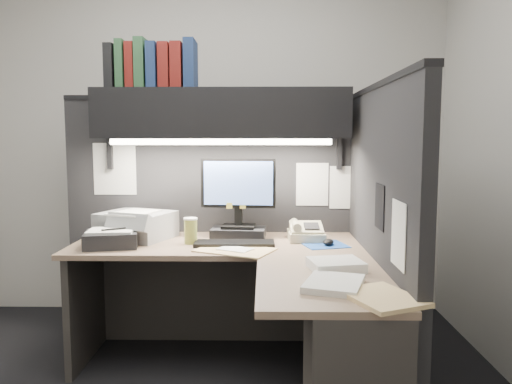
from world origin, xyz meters
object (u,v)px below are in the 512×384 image
desk (272,324)px  keyboard (234,243)px  telephone (306,233)px  printer (136,225)px  overhead_shelf (222,114)px  monitor (238,207)px  coffee_cup (191,232)px  notebook_stack (112,239)px

desk → keyboard: keyboard is taller
telephone → desk: bearing=-110.7°
telephone → printer: printer is taller
keyboard → telephone: 0.46m
keyboard → telephone: bearing=18.2°
overhead_shelf → telephone: bearing=-12.1°
keyboard → desk: bearing=-67.9°
monitor → telephone: 0.45m
telephone → monitor: bearing=170.4°
monitor → coffee_cup: 0.34m
desk → telephone: telephone is taller
monitor → printer: monitor is taller
monitor → keyboard: (-0.01, -0.21, -0.19)m
overhead_shelf → printer: bearing=-173.4°
overhead_shelf → printer: size_ratio=3.80×
desk → coffee_cup: 0.80m
desk → telephone: 0.75m
overhead_shelf → keyboard: 0.81m
desk → overhead_shelf: (-0.30, 0.75, 1.06)m
monitor → notebook_stack: monitor is taller
printer → notebook_stack: size_ratio=1.39×
printer → coffee_cup: bearing=-1.8°
printer → notebook_stack: (-0.08, -0.25, -0.04)m
keyboard → coffee_cup: 0.27m
printer → desk: bearing=-17.8°
desk → coffee_cup: bearing=131.7°
coffee_cup → printer: printer is taller
overhead_shelf → monitor: 0.58m
monitor → telephone: size_ratio=2.21×
desk → printer: printer is taller
desk → monitor: (-0.20, 0.70, 0.49)m
keyboard → overhead_shelf: bearing=106.5°
overhead_shelf → telephone: overhead_shelf is taller
desk → monitor: 0.87m
coffee_cup → notebook_stack: 0.45m
coffee_cup → printer: 0.40m
printer → keyboard: bearing=3.7°
overhead_shelf → notebook_stack: overhead_shelf is taller
telephone → coffee_cup: coffee_cup is taller
desk → keyboard: bearing=113.7°
telephone → notebook_stack: same height
monitor → telephone: (0.42, -0.06, -0.15)m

